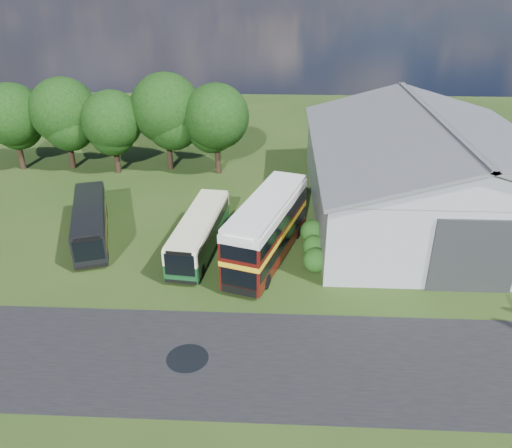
# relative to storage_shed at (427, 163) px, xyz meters

# --- Properties ---
(ground) EXTENTS (120.00, 120.00, 0.00)m
(ground) POSITION_rel_storage_shed_xyz_m (-15.00, -15.98, -4.17)
(ground) COLOR #1E3711
(ground) RESTS_ON ground
(asphalt_road) EXTENTS (60.00, 8.00, 0.02)m
(asphalt_road) POSITION_rel_storage_shed_xyz_m (-12.00, -18.98, -4.17)
(asphalt_road) COLOR black
(asphalt_road) RESTS_ON ground
(puddle) EXTENTS (2.20, 2.20, 0.01)m
(puddle) POSITION_rel_storage_shed_xyz_m (-16.50, -18.98, -4.17)
(puddle) COLOR black
(puddle) RESTS_ON ground
(storage_shed) EXTENTS (18.80, 24.80, 8.15)m
(storage_shed) POSITION_rel_storage_shed_xyz_m (0.00, 0.00, 0.00)
(storage_shed) COLOR gray
(storage_shed) RESTS_ON ground
(tree_far_left) EXTENTS (6.12, 6.12, 8.64)m
(tree_far_left) POSITION_rel_storage_shed_xyz_m (-38.00, 8.02, 1.40)
(tree_far_left) COLOR black
(tree_far_left) RESTS_ON ground
(tree_left_a) EXTENTS (6.46, 6.46, 9.12)m
(tree_left_a) POSITION_rel_storage_shed_xyz_m (-33.00, 8.52, 1.71)
(tree_left_a) COLOR black
(tree_left_a) RESTS_ON ground
(tree_left_b) EXTENTS (5.78, 5.78, 8.16)m
(tree_left_b) POSITION_rel_storage_shed_xyz_m (-28.00, 7.52, 1.09)
(tree_left_b) COLOR black
(tree_left_b) RESTS_ON ground
(tree_mid) EXTENTS (6.80, 6.80, 9.60)m
(tree_mid) POSITION_rel_storage_shed_xyz_m (-23.00, 8.82, 2.02)
(tree_mid) COLOR black
(tree_mid) RESTS_ON ground
(tree_right_a) EXTENTS (6.26, 6.26, 8.83)m
(tree_right_a) POSITION_rel_storage_shed_xyz_m (-18.00, 7.82, 1.52)
(tree_right_a) COLOR black
(tree_right_a) RESTS_ON ground
(shrub_front) EXTENTS (1.70, 1.70, 1.70)m
(shrub_front) POSITION_rel_storage_shed_xyz_m (-9.40, -9.98, -4.17)
(shrub_front) COLOR #194714
(shrub_front) RESTS_ON ground
(shrub_mid) EXTENTS (1.60, 1.60, 1.60)m
(shrub_mid) POSITION_rel_storage_shed_xyz_m (-9.40, -7.98, -4.17)
(shrub_mid) COLOR #194714
(shrub_mid) RESTS_ON ground
(shrub_back) EXTENTS (1.80, 1.80, 1.80)m
(shrub_back) POSITION_rel_storage_shed_xyz_m (-9.40, -5.98, -4.17)
(shrub_back) COLOR #194714
(shrub_back) RESTS_ON ground
(bus_green_single) EXTENTS (3.31, 9.95, 2.69)m
(bus_green_single) POSITION_rel_storage_shed_xyz_m (-17.49, -7.64, -2.73)
(bus_green_single) COLOR black
(bus_green_single) RESTS_ON ground
(bus_maroon_double) EXTENTS (5.69, 10.82, 4.51)m
(bus_maroon_double) POSITION_rel_storage_shed_xyz_m (-12.67, -8.58, -1.91)
(bus_maroon_double) COLOR black
(bus_maroon_double) RESTS_ON ground
(bus_dark_single) EXTENTS (5.22, 9.98, 2.69)m
(bus_dark_single) POSITION_rel_storage_shed_xyz_m (-25.84, -6.33, -2.73)
(bus_dark_single) COLOR black
(bus_dark_single) RESTS_ON ground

